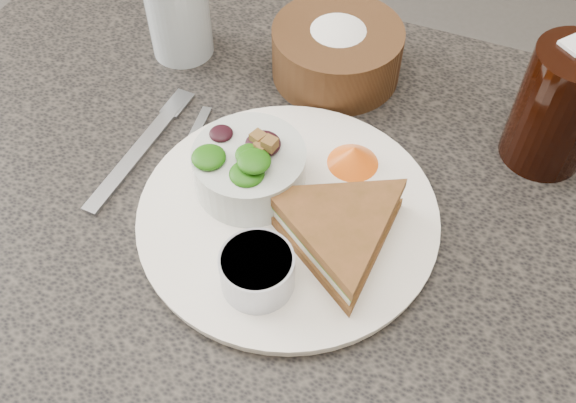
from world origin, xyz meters
The scene contains 11 objects.
dining_table centered at (0.00, 0.00, 0.38)m, with size 1.00×0.70×0.75m, color black.
dinner_plate centered at (0.00, -0.01, 0.76)m, with size 0.30×0.30×0.01m, color silver.
sandwich centered at (0.06, -0.03, 0.78)m, with size 0.16×0.16×0.04m, color brown, non-canonical shape.
salad_bowl centered at (-0.05, 0.00, 0.80)m, with size 0.12×0.12×0.07m, color #B5BEB8, non-canonical shape.
dressing_ramekin centered at (0.01, -0.10, 0.78)m, with size 0.07×0.07×0.04m, color #A4A9B5.
orange_wedge centered at (0.04, 0.07, 0.78)m, with size 0.06×0.06×0.03m, color #E7570F.
fork centered at (-0.19, 0.00, 0.75)m, with size 0.02×0.18×0.00m, color #9EA0A8.
knife centered at (-0.14, 0.01, 0.75)m, with size 0.01×0.17×0.00m, color #A4A9B0.
bread_basket centered at (-0.03, 0.22, 0.79)m, with size 0.16×0.16×0.09m, color #462E17, non-canonical shape.
cola_glass centered at (0.22, 0.18, 0.83)m, with size 0.09×0.09×0.15m, color black, non-canonical shape.
water_glass centered at (-0.23, 0.19, 0.81)m, with size 0.08×0.08×0.12m, color #A7B5C1.
Camera 1 is at (0.15, -0.37, 1.28)m, focal length 40.00 mm.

